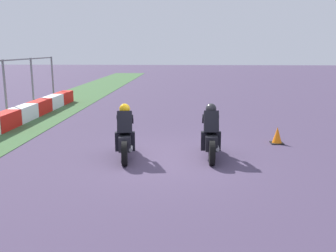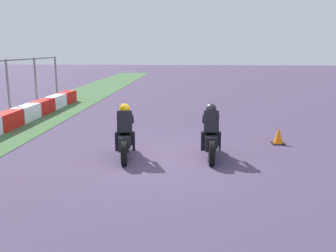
# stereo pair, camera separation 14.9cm
# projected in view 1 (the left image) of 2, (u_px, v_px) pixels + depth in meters

# --- Properties ---
(ground_plane) EXTENTS (120.00, 120.00, 0.00)m
(ground_plane) POSITION_uv_depth(u_px,v_px,m) (168.00, 158.00, 10.16)
(ground_plane) COLOR #473954
(rider_lane_a) EXTENTS (2.04, 0.54, 1.51)m
(rider_lane_a) POSITION_uv_depth(u_px,v_px,m) (211.00, 136.00, 10.16)
(rider_lane_a) COLOR black
(rider_lane_a) RESTS_ON ground_plane
(rider_lane_b) EXTENTS (2.04, 0.58, 1.51)m
(rider_lane_b) POSITION_uv_depth(u_px,v_px,m) (125.00, 136.00, 10.11)
(rider_lane_b) COLOR black
(rider_lane_b) RESTS_ON ground_plane
(traffic_cone) EXTENTS (0.40, 0.40, 0.54)m
(traffic_cone) POSITION_uv_depth(u_px,v_px,m) (277.00, 136.00, 11.73)
(traffic_cone) COLOR black
(traffic_cone) RESTS_ON ground_plane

